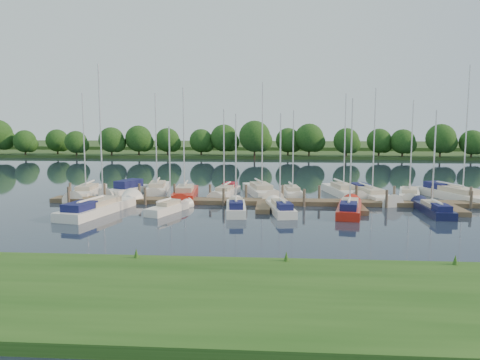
# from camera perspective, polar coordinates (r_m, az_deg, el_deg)

# --- Properties ---
(ground) EXTENTS (260.00, 260.00, 0.00)m
(ground) POSITION_cam_1_polar(r_m,az_deg,el_deg) (35.45, 2.64, -5.15)
(ground) COLOR #182230
(ground) RESTS_ON ground
(near_bank) EXTENTS (90.00, 10.00, 0.50)m
(near_bank) POSITION_cam_1_polar(r_m,az_deg,el_deg) (20.01, 1.35, -14.16)
(near_bank) COLOR #1E4814
(near_bank) RESTS_ON ground
(dock) EXTENTS (40.00, 6.00, 0.40)m
(dock) POSITION_cam_1_polar(r_m,az_deg,el_deg) (42.58, 2.91, -2.81)
(dock) COLOR brown
(dock) RESTS_ON ground
(mooring_pilings) EXTENTS (38.24, 2.84, 2.00)m
(mooring_pilings) POSITION_cam_1_polar(r_m,az_deg,el_deg) (43.63, 2.94, -2.04)
(mooring_pilings) COLOR #473D33
(mooring_pilings) RESTS_ON ground
(far_shore) EXTENTS (180.00, 30.00, 0.60)m
(far_shore) POSITION_cam_1_polar(r_m,az_deg,el_deg) (109.87, 3.71, 3.29)
(far_shore) COLOR #27461A
(far_shore) RESTS_ON ground
(distant_hill) EXTENTS (220.00, 40.00, 1.40)m
(distant_hill) POSITION_cam_1_polar(r_m,az_deg,el_deg) (134.81, 3.80, 4.15)
(distant_hill) COLOR #365023
(distant_hill) RESTS_ON ground
(treeline) EXTENTS (147.36, 9.42, 8.18)m
(treeline) POSITION_cam_1_polar(r_m,az_deg,el_deg) (96.23, 5.95, 4.97)
(treeline) COLOR #38281C
(treeline) RESTS_ON ground
(sailboat_n_0) EXTENTS (2.66, 8.50, 10.77)m
(sailboat_n_0) POSITION_cam_1_polar(r_m,az_deg,el_deg) (50.33, -18.17, -1.54)
(sailboat_n_0) COLOR white
(sailboat_n_0) RESTS_ON ground
(motorboat) EXTENTS (3.77, 6.53, 1.80)m
(motorboat) POSITION_cam_1_polar(r_m,az_deg,el_deg) (50.70, -13.57, -1.23)
(motorboat) COLOR white
(motorboat) RESTS_ON ground
(sailboat_n_2) EXTENTS (3.13, 8.65, 10.91)m
(sailboat_n_2) POSITION_cam_1_polar(r_m,az_deg,el_deg) (50.82, -10.04, -1.22)
(sailboat_n_2) COLOR white
(sailboat_n_2) RESTS_ON ground
(sailboat_n_3) EXTENTS (2.74, 8.80, 11.26)m
(sailboat_n_3) POSITION_cam_1_polar(r_m,az_deg,el_deg) (46.53, -6.74, -1.90)
(sailboat_n_3) COLOR #B41D10
(sailboat_n_3) RESTS_ON ground
(sailboat_n_4) EXTENTS (2.65, 7.20, 9.16)m
(sailboat_n_4) POSITION_cam_1_polar(r_m,az_deg,el_deg) (47.88, -1.83, -1.56)
(sailboat_n_4) COLOR white
(sailboat_n_4) RESTS_ON ground
(sailboat_n_5) EXTENTS (4.20, 9.47, 11.95)m
(sailboat_n_5) POSITION_cam_1_polar(r_m,az_deg,el_deg) (48.45, 2.62, -1.51)
(sailboat_n_5) COLOR white
(sailboat_n_5) RESTS_ON ground
(sailboat_n_6) EXTENTS (2.37, 7.13, 9.05)m
(sailboat_n_6) POSITION_cam_1_polar(r_m,az_deg,el_deg) (48.13, 6.38, -1.62)
(sailboat_n_6) COLOR white
(sailboat_n_6) RESTS_ON ground
(sailboat_n_7) EXTENTS (3.41, 8.48, 10.82)m
(sailboat_n_7) POSITION_cam_1_polar(r_m,az_deg,el_deg) (49.40, 12.38, -1.50)
(sailboat_n_7) COLOR white
(sailboat_n_7) RESTS_ON ground
(sailboat_n_8) EXTENTS (3.77, 8.83, 11.11)m
(sailboat_n_8) POSITION_cam_1_polar(r_m,az_deg,el_deg) (47.62, 15.59, -1.86)
(sailboat_n_8) COLOR white
(sailboat_n_8) RESTS_ON ground
(sailboat_n_9) EXTENTS (3.57, 7.89, 9.95)m
(sailboat_n_9) POSITION_cam_1_polar(r_m,az_deg,el_deg) (49.32, 19.94, -1.79)
(sailboat_n_9) COLOR white
(sailboat_n_9) RESTS_ON ground
(sailboat_n_10) EXTENTS (5.39, 10.44, 13.25)m
(sailboat_n_10) POSITION_cam_1_polar(r_m,az_deg,el_deg) (49.97, 25.11, -1.85)
(sailboat_n_10) COLOR white
(sailboat_n_10) RESTS_ON ground
(sailboat_s_0) EXTENTS (4.16, 10.15, 12.67)m
(sailboat_s_0) POSITION_cam_1_polar(r_m,az_deg,el_deg) (40.84, -16.67, -3.35)
(sailboat_s_0) COLOR white
(sailboat_s_0) RESTS_ON ground
(sailboat_s_1) EXTENTS (2.94, 5.70, 7.51)m
(sailboat_s_1) POSITION_cam_1_polar(r_m,az_deg,el_deg) (39.73, -8.65, -3.49)
(sailboat_s_1) COLOR white
(sailboat_s_1) RESTS_ON ground
(sailboat_s_2) EXTENTS (2.06, 6.59, 8.58)m
(sailboat_s_2) POSITION_cam_1_polar(r_m,az_deg,el_deg) (39.03, -0.50, -3.52)
(sailboat_s_2) COLOR white
(sailboat_s_2) RESTS_ON ground
(sailboat_s_3) EXTENTS (2.50, 6.71, 8.60)m
(sailboat_s_3) POSITION_cam_1_polar(r_m,az_deg,el_deg) (39.10, 4.97, -3.54)
(sailboat_s_3) COLOR white
(sailboat_s_3) RESTS_ON ground
(sailboat_s_4) EXTENTS (3.03, 7.70, 9.83)m
(sailboat_s_4) POSITION_cam_1_polar(r_m,az_deg,el_deg) (39.69, 13.19, -3.53)
(sailboat_s_4) COLOR #B41D10
(sailboat_s_4) RESTS_ON ground
(sailboat_s_5) EXTENTS (1.66, 6.85, 8.81)m
(sailboat_s_5) POSITION_cam_1_polar(r_m,az_deg,el_deg) (41.82, 22.48, -3.37)
(sailboat_s_5) COLOR #111438
(sailboat_s_5) RESTS_ON ground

